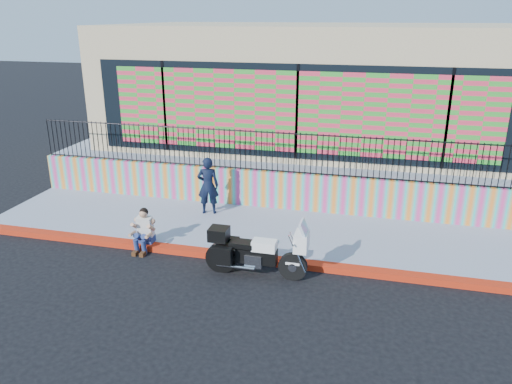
% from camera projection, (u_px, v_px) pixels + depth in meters
% --- Properties ---
extents(ground, '(90.00, 90.00, 0.00)m').
position_uv_depth(ground, '(265.00, 263.00, 11.87)').
color(ground, black).
rests_on(ground, ground).
extents(red_curb, '(16.00, 0.30, 0.15)m').
position_uv_depth(red_curb, '(265.00, 260.00, 11.85)').
color(red_curb, '#AA190C').
rests_on(red_curb, ground).
extents(sidewalk, '(16.00, 3.00, 0.15)m').
position_uv_depth(sidewalk, '(279.00, 232.00, 13.35)').
color(sidewalk, '#888DA3').
rests_on(sidewalk, ground).
extents(mural_wall, '(16.00, 0.20, 1.10)m').
position_uv_depth(mural_wall, '(290.00, 191.00, 14.60)').
color(mural_wall, '#DA3984').
rests_on(mural_wall, sidewalk).
extents(metal_fence, '(15.80, 0.04, 1.20)m').
position_uv_depth(metal_fence, '(291.00, 153.00, 14.22)').
color(metal_fence, black).
rests_on(metal_fence, mural_wall).
extents(elevated_platform, '(16.00, 10.00, 1.25)m').
position_uv_depth(elevated_platform, '(314.00, 150.00, 19.29)').
color(elevated_platform, '#888DA3').
rests_on(elevated_platform, ground).
extents(storefront_building, '(14.00, 8.06, 4.00)m').
position_uv_depth(storefront_building, '(316.00, 82.00, 18.21)').
color(storefront_building, tan).
rests_on(storefront_building, elevated_platform).
extents(police_motorcycle, '(2.30, 0.76, 1.43)m').
position_uv_depth(police_motorcycle, '(255.00, 251.00, 11.13)').
color(police_motorcycle, black).
rests_on(police_motorcycle, ground).
extents(police_officer, '(0.69, 0.53, 1.67)m').
position_uv_depth(police_officer, '(208.00, 186.00, 14.18)').
color(police_officer, black).
rests_on(police_officer, sidewalk).
extents(seated_man, '(0.54, 0.71, 1.06)m').
position_uv_depth(seated_man, '(143.00, 234.00, 12.35)').
color(seated_man, navy).
rests_on(seated_man, ground).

